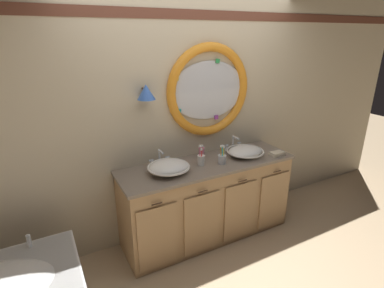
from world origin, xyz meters
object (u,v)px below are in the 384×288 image
sink_basin_right (245,151)px  folded_hand_towel (277,154)px  sink_basin_left (169,167)px  soap_dispenser (202,152)px  toothbrush_holder_left (201,159)px  toothbrush_holder_right (222,159)px

sink_basin_right → folded_hand_towel: bearing=-25.2°
sink_basin_left → soap_dispenser: bearing=20.0°
toothbrush_holder_left → folded_hand_towel: bearing=-10.8°
sink_basin_right → toothbrush_holder_right: 0.34m
soap_dispenser → toothbrush_holder_right: bearing=-62.4°
toothbrush_holder_left → toothbrush_holder_right: toothbrush_holder_left is taller
sink_basin_right → toothbrush_holder_right: size_ratio=1.98×
sink_basin_left → sink_basin_right: sink_basin_left is taller
toothbrush_holder_left → soap_dispenser: toothbrush_holder_left is taller
toothbrush_holder_right → folded_hand_towel: toothbrush_holder_right is taller
sink_basin_right → toothbrush_holder_left: (-0.55, 0.01, 0.01)m
toothbrush_holder_right → folded_hand_towel: 0.67m
sink_basin_right → toothbrush_holder_left: size_ratio=1.89×
sink_basin_left → sink_basin_right: size_ratio=1.00×
sink_basin_left → toothbrush_holder_left: toothbrush_holder_left is taller
toothbrush_holder_left → toothbrush_holder_right: 0.22m
toothbrush_holder_left → toothbrush_holder_right: size_ratio=1.05×
toothbrush_holder_left → toothbrush_holder_right: (0.21, -0.07, -0.01)m
soap_dispenser → folded_hand_towel: size_ratio=0.94×
toothbrush_holder_left → folded_hand_towel: toothbrush_holder_left is taller
toothbrush_holder_left → soap_dispenser: 0.18m
sink_basin_right → folded_hand_towel: 0.36m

